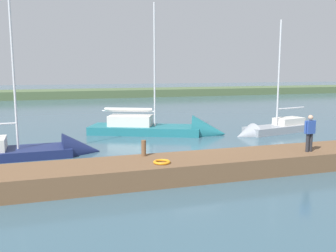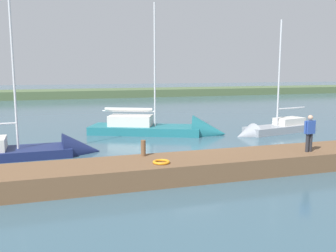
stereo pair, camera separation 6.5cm
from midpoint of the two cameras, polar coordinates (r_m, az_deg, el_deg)
name	(u,v)px [view 2 (the right image)]	position (r m, az deg, el deg)	size (l,w,h in m)	color
ground_plane	(191,152)	(19.55, 3.73, -4.04)	(200.00, 200.00, 0.00)	#385666
far_shoreline	(96,97)	(61.48, -11.15, 4.47)	(180.00, 8.00, 2.40)	#4C603D
dock_pier	(228,164)	(15.72, 9.38, -5.82)	(22.89, 2.51, 0.78)	brown
mooring_post_far	(143,148)	(15.18, -3.74, -3.45)	(0.20, 0.20, 0.66)	brown
life_ring_buoy	(161,162)	(14.04, -0.92, -5.61)	(0.66, 0.66, 0.10)	orange
sailboat_behind_pier	(272,132)	(26.25, 15.90, -0.86)	(6.83, 2.98, 8.42)	gray
sailboat_near_dock	(35,154)	(19.70, -19.91, -4.07)	(7.83, 2.31, 9.41)	navy
sailboat_inner_slip	(169,131)	(24.90, 0.23, -0.82)	(9.36, 6.07, 9.80)	#1E6B75
person_on_dock	(310,131)	(16.98, 21.25, -0.72)	(0.62, 0.27, 1.61)	#28282D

